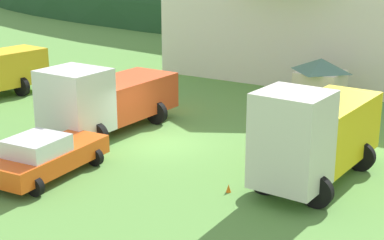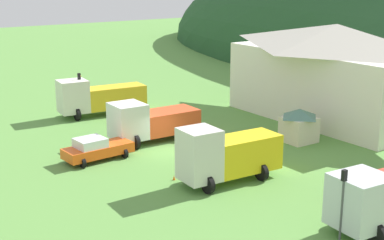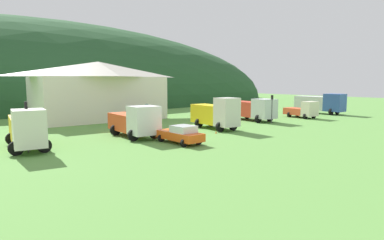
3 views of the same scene
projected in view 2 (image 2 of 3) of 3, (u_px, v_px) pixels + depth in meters
name	position (u px, v px, depth m)	size (l,w,h in m)	color
ground_plane	(172.00, 151.00, 41.03)	(200.00, 200.00, 0.00)	#5B9342
depot_building	(334.00, 70.00, 49.26)	(18.76, 10.38, 8.37)	white
play_shed_cream	(299.00, 125.00, 42.97)	(2.41, 2.49, 2.61)	beige
heavy_rig_striped	(97.00, 97.00, 50.84)	(3.55, 8.15, 3.44)	silver
heavy_rig_white	(149.00, 121.00, 42.96)	(3.46, 7.03, 3.24)	white
flatbed_truck_yellow	(225.00, 154.00, 34.51)	(3.23, 6.81, 3.74)	silver
service_pickup_orange	(96.00, 149.00, 38.87)	(2.57, 4.97, 1.66)	#F05617
traffic_light_west	(80.00, 90.00, 50.00)	(0.20, 0.32, 4.01)	#4C4C51
traffic_light_east	(343.00, 198.00, 26.66)	(0.20, 0.32, 3.74)	#4C4C51
traffic_cone_near_pickup	(174.00, 180.00, 35.36)	(0.36, 0.36, 0.59)	orange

